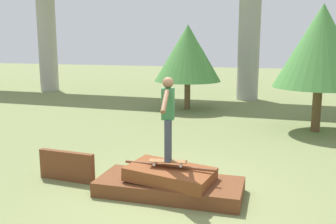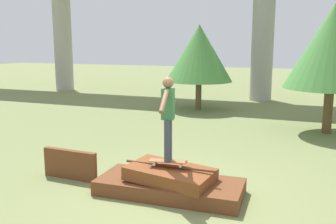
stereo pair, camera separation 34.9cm
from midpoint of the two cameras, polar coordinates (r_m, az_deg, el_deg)
ground_plane at (r=7.42m, az=1.64°, el=-12.35°), size 80.00×80.00×0.00m
scrap_pile at (r=7.33m, az=1.68°, el=-10.77°), size 2.83×1.28×0.59m
scrap_plank_loose at (r=8.32m, az=-13.53°, el=-7.78°), size 1.30×0.18×0.63m
skateboard at (r=7.16m, az=1.41°, el=-7.56°), size 0.75×0.31×0.09m
skater at (r=6.93m, az=1.44°, el=-0.18°), size 0.28×1.21×1.59m
tree_behind_right at (r=16.43m, az=5.38°, el=8.91°), size 2.91×2.91×3.70m
tree_mid_back at (r=13.00m, az=24.54°, el=9.09°), size 2.93×2.93×4.13m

